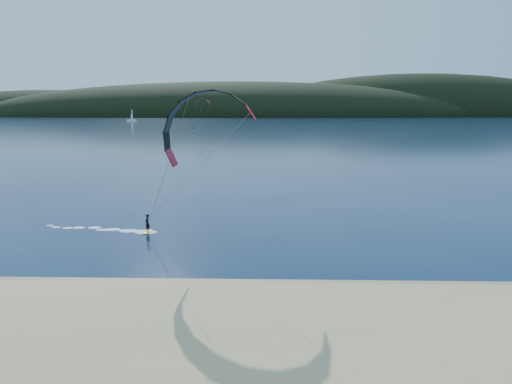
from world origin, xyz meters
TOP-DOWN VIEW (x-y plane):
  - ground at (0.00, 0.00)m, footprint 1800.00×1800.00m
  - wet_sand at (0.00, 4.50)m, footprint 220.00×2.50m
  - headland at (0.63, 745.28)m, footprint 1200.00×310.00m
  - kitesurfer_near at (-1.56, 13.17)m, footprint 21.20×6.93m
  - kitesurfer_far at (-29.69, 207.19)m, footprint 10.43×6.22m
  - sailboat at (-124.86, 403.87)m, footprint 8.48×5.51m

SIDE VIEW (x-z plane):
  - ground at x=0.00m, z-range 0.00..0.00m
  - headland at x=0.63m, z-range -70.00..70.00m
  - wet_sand at x=0.00m, z-range 0.00..0.10m
  - sailboat at x=-124.86m, z-range -5.18..6.98m
  - kitesurfer_near at x=-1.56m, z-range 2.08..14.50m
  - kitesurfer_far at x=-29.69m, z-range 4.59..19.66m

